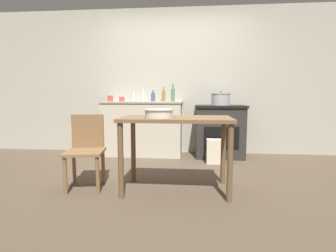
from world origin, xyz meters
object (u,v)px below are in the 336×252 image
(flour_sack, at_px, (215,151))
(bottle_left, at_px, (143,96))
(mixing_bowl_large, at_px, (159,113))
(cup_mid_right, at_px, (110,98))
(bottle_far_left, at_px, (153,97))
(bottle_center_left, at_px, (173,95))
(cup_center_right, at_px, (122,99))
(bottle_mid_left, at_px, (134,97))
(stove, at_px, (220,131))
(stock_pot, at_px, (221,99))
(chair, at_px, (86,148))
(work_table, at_px, (176,129))
(bottle_center, at_px, (164,96))

(flour_sack, bearing_deg, bottle_left, 156.62)
(mixing_bowl_large, xyz_separation_m, cup_mid_right, (-1.04, 1.66, 0.13))
(bottle_far_left, xyz_separation_m, bottle_center_left, (0.35, -0.08, 0.04))
(cup_center_right, bearing_deg, bottle_far_left, 18.51)
(bottle_left, relative_size, bottle_mid_left, 1.33)
(cup_mid_right, bearing_deg, stove, 2.77)
(stock_pot, relative_size, mixing_bowl_large, 1.02)
(chair, relative_size, bottle_mid_left, 4.64)
(chair, relative_size, cup_mid_right, 8.25)
(mixing_bowl_large, relative_size, bottle_left, 1.32)
(mixing_bowl_large, bearing_deg, work_table, 24.21)
(bottle_center_left, bearing_deg, bottle_mid_left, 170.83)
(bottle_center_left, xyz_separation_m, cup_center_right, (-0.87, -0.09, -0.07))
(bottle_center_left, bearing_deg, bottle_center, 146.85)
(work_table, relative_size, cup_center_right, 12.89)
(bottle_center_left, relative_size, cup_center_right, 3.26)
(stock_pot, relative_size, bottle_far_left, 1.62)
(work_table, distance_m, cup_mid_right, 2.02)
(bottle_mid_left, height_order, cup_center_right, bottle_mid_left)
(work_table, distance_m, bottle_mid_left, 2.07)
(flour_sack, relative_size, bottle_far_left, 1.91)
(chair, height_order, stock_pot, stock_pot)
(bottle_center, distance_m, cup_center_right, 0.73)
(bottle_far_left, height_order, cup_mid_right, bottle_far_left)
(bottle_left, height_order, cup_mid_right, bottle_left)
(flour_sack, xyz_separation_m, cup_mid_right, (-1.73, 0.38, 0.79))
(flour_sack, bearing_deg, bottle_center_left, 141.43)
(bottle_mid_left, height_order, cup_mid_right, bottle_mid_left)
(flour_sack, height_order, mixing_bowl_large, mixing_bowl_large)
(work_table, height_order, cup_mid_right, cup_mid_right)
(stove, xyz_separation_m, bottle_left, (-1.31, 0.04, 0.58))
(bottle_center_left, bearing_deg, cup_center_right, -174.21)
(work_table, xyz_separation_m, bottle_center, (-0.34, 1.85, 0.35))
(stock_pot, xyz_separation_m, bottle_far_left, (-1.15, 0.18, 0.04))
(work_table, height_order, bottle_mid_left, bottle_mid_left)
(flour_sack, bearing_deg, mixing_bowl_large, -118.34)
(bottle_mid_left, bearing_deg, work_table, -64.74)
(bottle_center, bearing_deg, cup_center_right, -163.88)
(work_table, distance_m, flour_sack, 1.39)
(chair, xyz_separation_m, bottle_left, (0.33, 1.69, 0.58))
(chair, height_order, bottle_center_left, bottle_center_left)
(stove, height_order, bottle_center_left, bottle_center_left)
(bottle_left, xyz_separation_m, bottle_center_left, (0.51, 0.03, 0.02))
(work_table, height_order, bottle_left, bottle_left)
(stove, height_order, bottle_far_left, bottle_far_left)
(cup_mid_right, bearing_deg, bottle_far_left, 19.06)
(bottle_center_left, bearing_deg, stove, -4.82)
(bottle_left, bearing_deg, bottle_mid_left, 144.26)
(stove, xyz_separation_m, work_table, (-0.63, -1.67, 0.24))
(work_table, relative_size, bottle_far_left, 5.98)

